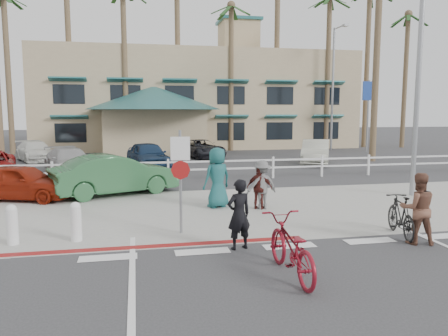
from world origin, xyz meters
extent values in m
plane|color=#333335|center=(0.00, 0.00, 0.00)|extent=(140.00, 140.00, 0.00)
cube|color=#333335|center=(0.00, -2.00, 0.00)|extent=(12.00, 16.00, 0.01)
cube|color=gray|center=(0.00, 4.50, 0.01)|extent=(22.00, 7.00, 0.01)
cube|color=#333335|center=(0.00, 8.50, 0.00)|extent=(40.00, 5.00, 0.01)
cube|color=#333335|center=(0.00, 18.00, 0.00)|extent=(50.00, 16.00, 0.01)
cube|color=maroon|center=(-3.00, 1.20, 0.01)|extent=(7.00, 0.25, 0.02)
imported|color=maroon|center=(-0.62, -1.14, 0.56)|extent=(0.79, 2.16, 1.13)
imported|color=black|center=(-1.17, 0.65, 0.79)|extent=(0.66, 0.53, 1.58)
imported|color=black|center=(2.94, 0.84, 0.52)|extent=(0.88, 1.80, 1.04)
imported|color=brown|center=(2.97, 0.23, 0.83)|extent=(0.96, 0.84, 1.67)
imported|color=#5E5E5E|center=(0.48, 4.47, 0.77)|extent=(1.08, 0.73, 1.54)
imported|color=#431713|center=(0.39, 4.42, 0.68)|extent=(0.87, 0.62, 1.36)
imported|color=#195153|center=(-0.85, 4.94, 0.96)|extent=(1.11, 0.93, 1.93)
imported|color=#295A34|center=(-4.14, 7.81, 0.75)|extent=(4.81, 3.21, 1.50)
imported|color=maroon|center=(-7.30, 7.49, 0.63)|extent=(3.98, 2.63, 1.26)
imported|color=#9A9A9A|center=(-6.54, 13.62, 0.65)|extent=(3.29, 4.80, 1.29)
imported|color=#152A48|center=(-2.73, 15.06, 0.72)|extent=(2.60, 4.49, 1.44)
imported|color=beige|center=(6.95, 15.31, 0.71)|extent=(3.17, 4.53, 1.42)
imported|color=silver|center=(-9.43, 19.95, 0.62)|extent=(3.36, 4.63, 1.25)
imported|color=black|center=(0.89, 20.02, 0.60)|extent=(3.25, 4.74, 1.21)
camera|label=1|loc=(-3.38, -8.52, 3.05)|focal=35.00mm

